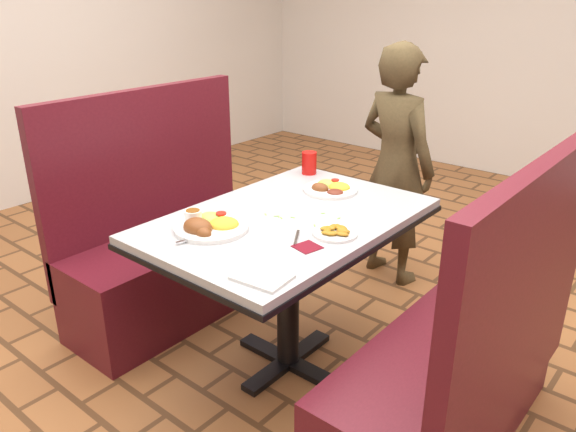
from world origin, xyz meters
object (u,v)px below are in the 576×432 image
object	(u,v)px
diner_person	(396,166)
plantain_plate	(335,232)
dining_table	(288,237)
near_dinner_plate	(209,222)
booth_bench_left	(173,253)
far_dinner_plate	(331,186)
red_tumbler	(309,163)
booth_bench_right	(457,376)

from	to	relation	value
diner_person	plantain_plate	world-z (taller)	diner_person
dining_table	near_dinner_plate	xyz separation A→B (m)	(-0.15, -0.31, 0.13)
diner_person	booth_bench_left	bearing A→B (deg)	68.03
diner_person	far_dinner_plate	xyz separation A→B (m)	(0.06, -0.72, 0.08)
diner_person	red_tumbler	size ratio (longest dim) A/B	12.17
booth_bench_left	red_tumbler	bearing A→B (deg)	45.21
near_dinner_plate	far_dinner_plate	xyz separation A→B (m)	(0.10, 0.68, -0.01)
diner_person	plantain_plate	bearing A→B (deg)	118.61
far_dinner_plate	plantain_plate	world-z (taller)	far_dinner_plate
diner_person	near_dinner_plate	bearing A→B (deg)	98.67
diner_person	near_dinner_plate	distance (m)	1.40
booth_bench_left	near_dinner_plate	size ratio (longest dim) A/B	4.07
dining_table	diner_person	xyz separation A→B (m)	(-0.10, 1.09, 0.04)
red_tumbler	diner_person	bearing A→B (deg)	72.28
booth_bench_left	far_dinner_plate	size ratio (longest dim) A/B	4.70
booth_bench_left	red_tumbler	distance (m)	0.87
dining_table	near_dinner_plate	world-z (taller)	near_dinner_plate
booth_bench_right	plantain_plate	distance (m)	0.69
dining_table	diner_person	bearing A→B (deg)	95.41
far_dinner_plate	near_dinner_plate	bearing A→B (deg)	-98.66
dining_table	red_tumbler	xyz separation A→B (m)	(-0.29, 0.51, 0.15)
red_tumbler	plantain_plate	bearing A→B (deg)	-44.71
diner_person	plantain_plate	distance (m)	1.18
dining_table	near_dinner_plate	size ratio (longest dim) A/B	4.11
far_dinner_plate	dining_table	bearing A→B (deg)	-83.07
booth_bench_left	far_dinner_plate	xyz separation A→B (m)	(0.75, 0.37, 0.44)
booth_bench_left	booth_bench_right	world-z (taller)	same
red_tumbler	far_dinner_plate	bearing A→B (deg)	-30.70
near_dinner_plate	plantain_plate	size ratio (longest dim) A/B	1.70
booth_bench_left	far_dinner_plate	world-z (taller)	booth_bench_left
booth_bench_left	diner_person	bearing A→B (deg)	57.51
diner_person	far_dinner_plate	distance (m)	0.73
near_dinner_plate	far_dinner_plate	size ratio (longest dim) A/B	1.15
near_dinner_plate	plantain_plate	bearing A→B (deg)	33.93
booth_bench_right	plantain_plate	world-z (taller)	booth_bench_right
dining_table	plantain_plate	xyz separation A→B (m)	(0.26, -0.03, 0.11)
dining_table	far_dinner_plate	world-z (taller)	far_dinner_plate
dining_table	far_dinner_plate	xyz separation A→B (m)	(-0.05, 0.37, 0.12)
dining_table	far_dinner_plate	bearing A→B (deg)	96.93
near_dinner_plate	far_dinner_plate	world-z (taller)	near_dinner_plate
booth_bench_left	red_tumbler	xyz separation A→B (m)	(0.51, 0.51, 0.48)
plantain_plate	dining_table	bearing A→B (deg)	173.42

